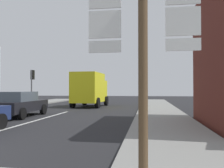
% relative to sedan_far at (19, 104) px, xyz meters
% --- Properties ---
extents(ground_plane, '(80.00, 80.00, 0.00)m').
position_rel_sedan_far_xyz_m(ground_plane, '(1.78, 1.37, -0.76)').
color(ground_plane, '#232326').
extents(sidewalk_right, '(2.95, 44.00, 0.14)m').
position_rel_sedan_far_xyz_m(sidewalk_right, '(8.27, -0.63, -0.69)').
color(sidewalk_right, gray).
rests_on(sidewalk_right, ground).
extents(lane_centre_stripe, '(0.16, 12.00, 0.01)m').
position_rel_sedan_far_xyz_m(lane_centre_stripe, '(1.78, -2.63, -0.75)').
color(lane_centre_stripe, silver).
rests_on(lane_centre_stripe, ground).
extents(sedan_far, '(2.02, 4.22, 1.47)m').
position_rel_sedan_far_xyz_m(sedan_far, '(0.00, 0.00, 0.00)').
color(sedan_far, black).
rests_on(sedan_far, ground).
extents(delivery_truck, '(2.66, 5.09, 3.05)m').
position_rel_sedan_far_xyz_m(delivery_truck, '(2.25, 8.18, 0.89)').
color(delivery_truck, yellow).
rests_on(delivery_truck, ground).
extents(route_sign_post, '(1.66, 0.14, 3.20)m').
position_rel_sedan_far_xyz_m(route_sign_post, '(7.42, -9.56, 1.15)').
color(route_sign_post, brown).
rests_on(route_sign_post, ground).
extents(traffic_light_far_right, '(0.30, 0.49, 3.62)m').
position_rel_sedan_far_xyz_m(traffic_light_far_right, '(7.09, 9.60, 1.92)').
color(traffic_light_far_right, '#47474C').
rests_on(traffic_light_far_right, ground).
extents(traffic_light_far_left, '(0.30, 0.49, 3.44)m').
position_rel_sedan_far_xyz_m(traffic_light_far_left, '(-3.52, 8.53, 1.79)').
color(traffic_light_far_left, '#47474C').
rests_on(traffic_light_far_left, ground).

